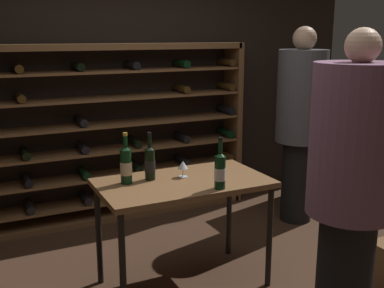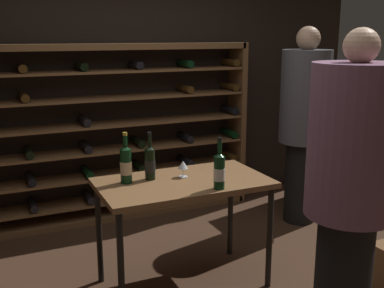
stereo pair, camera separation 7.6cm
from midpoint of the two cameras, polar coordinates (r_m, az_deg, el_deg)
name	(u,v)px [view 2 (the right image)]	position (r m, az deg, el deg)	size (l,w,h in m)	color
back_wall	(129,81)	(4.93, -7.23, 7.64)	(5.39, 0.10, 2.75)	black
wine_rack	(112,135)	(4.74, -9.23, 1.09)	(2.93, 0.32, 1.76)	brown
tasting_table	(183,191)	(3.40, -0.44, -5.78)	(1.22, 0.69, 0.82)	brown
person_bystander_dark_jacket	(351,178)	(2.87, 19.51, -3.99)	(0.52, 0.52, 1.89)	black
person_guest_blue_shirt	(304,118)	(4.67, 13.94, 3.09)	(0.47, 0.47, 1.92)	black
display_cabinet	(323,132)	(5.50, 16.05, 1.36)	(0.44, 0.36, 1.52)	#4C2D1E
wine_bottle_gold_foil	(218,170)	(3.17, 3.92, -3.24)	(0.08, 0.08, 0.36)	black
wine_bottle_black_capsule	(150,162)	(3.37, -4.51, -2.26)	(0.08, 0.08, 0.35)	black
wine_bottle_green_slim	(126,164)	(3.31, -7.42, -2.47)	(0.08, 0.08, 0.37)	black
wine_glass_stemmed_left	(183,166)	(3.43, -0.47, -2.65)	(0.08, 0.08, 0.12)	silver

